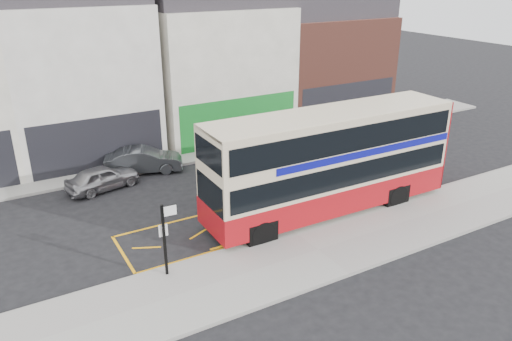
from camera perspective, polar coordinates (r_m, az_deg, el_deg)
ground at (r=22.59m, az=3.58°, el=-6.70°), size 120.00×120.00×0.00m
pavement at (r=20.94m, az=7.08°, el=-9.13°), size 40.00×4.00×0.15m
kerb at (r=22.28m, az=4.12°, el=-6.94°), size 40.00×0.15×0.15m
far_pavement at (r=31.48m, az=-7.44°, el=1.91°), size 50.00×3.00×0.15m
road_markings at (r=23.78m, az=1.46°, el=-5.08°), size 14.00×3.40×0.01m
terrace_left at (r=32.37m, az=-19.93°, el=11.00°), size 8.00×8.01×11.80m
terrace_green_shop at (r=35.09m, az=-5.07°, el=12.58°), size 9.00×8.01×11.30m
terrace_right at (r=39.75m, az=7.09°, el=12.90°), size 9.00×8.01×10.30m
double_decker_bus at (r=23.42m, az=8.55°, el=1.15°), size 12.34×2.99×4.92m
bus_stop_post at (r=18.69m, az=-10.31°, el=-7.02°), size 0.72×0.13×2.90m
car_silver at (r=27.41m, az=-17.14°, el=-0.79°), size 4.07×2.36×1.30m
car_grey at (r=29.13m, az=-12.72°, el=1.17°), size 4.59×2.87×1.43m
car_white at (r=33.16m, az=5.63°, el=4.25°), size 5.26×2.66×1.46m
street_tree_right at (r=33.46m, az=-0.62°, el=9.55°), size 2.42×2.42×5.22m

